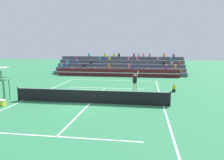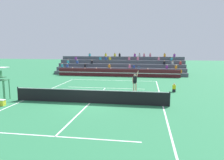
{
  "view_description": "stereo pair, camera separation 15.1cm",
  "coord_description": "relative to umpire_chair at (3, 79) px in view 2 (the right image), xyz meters",
  "views": [
    {
      "loc": [
        4.12,
        -15.85,
        4.23
      ],
      "look_at": [
        0.95,
        4.91,
        1.1
      ],
      "focal_mm": 35.0,
      "sensor_mm": 36.0,
      "label": 1
    },
    {
      "loc": [
        4.27,
        -15.82,
        4.23
      ],
      "look_at": [
        0.95,
        4.91,
        1.1
      ],
      "focal_mm": 35.0,
      "sensor_mm": 36.0,
      "label": 2
    }
  ],
  "objects": [
    {
      "name": "ground_plane",
      "position": [
        7.23,
        0.0,
        -1.72
      ],
      "size": [
        120.0,
        120.0,
        0.0
      ],
      "primitive_type": "plane",
      "color": "#2D7A4C"
    },
    {
      "name": "court_lines",
      "position": [
        7.23,
        0.0,
        -1.71
      ],
      "size": [
        11.1,
        23.9,
        0.01
      ],
      "color": "white",
      "rests_on": "ground"
    },
    {
      "name": "tennis_net",
      "position": [
        7.23,
        0.0,
        -1.17
      ],
      "size": [
        12.0,
        0.1,
        1.1
      ],
      "color": "black",
      "rests_on": "ground"
    },
    {
      "name": "sponsor_banner_wall",
      "position": [
        7.23,
        15.82,
        -1.17
      ],
      "size": [
        18.0,
        0.26,
        1.1
      ],
      "color": "#51191E",
      "rests_on": "ground"
    },
    {
      "name": "bleacher_stand",
      "position": [
        7.24,
        19.62,
        -0.7
      ],
      "size": [
        20.43,
        4.75,
        3.38
      ],
      "color": "#4C515B",
      "rests_on": "ground"
    },
    {
      "name": "umpire_chair",
      "position": [
        0.0,
        0.0,
        0.0
      ],
      "size": [
        0.76,
        0.84,
        2.67
      ],
      "color": "#337047",
      "rests_on": "ground"
    },
    {
      "name": "ball_kid_courtside",
      "position": [
        14.14,
        5.5,
        -1.39
      ],
      "size": [
        0.3,
        0.36,
        0.84
      ],
      "color": "black",
      "rests_on": "ground"
    },
    {
      "name": "tennis_player",
      "position": [
        10.41,
        4.86,
        -0.73
      ],
      "size": [
        0.77,
        0.65,
        2.49
      ],
      "color": "beige",
      "rests_on": "ground"
    },
    {
      "name": "tennis_ball",
      "position": [
        7.19,
        2.11,
        -1.68
      ],
      "size": [
        0.07,
        0.07,
        0.07
      ],
      "primitive_type": "sphere",
      "color": "#C6DB33",
      "rests_on": "ground"
    },
    {
      "name": "equipment_cooler",
      "position": [
        1.01,
        -1.71,
        -1.49
      ],
      "size": [
        0.5,
        0.38,
        0.45
      ],
      "color": "yellow",
      "rests_on": "ground"
    }
  ]
}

